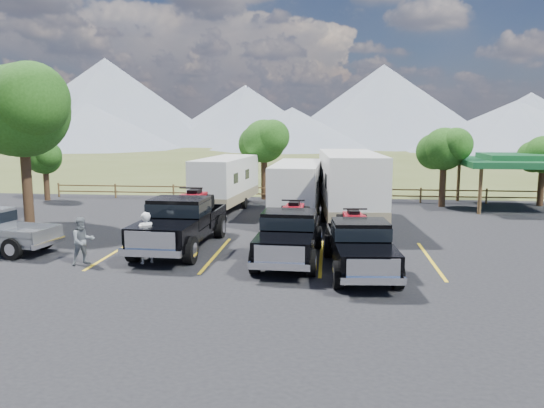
# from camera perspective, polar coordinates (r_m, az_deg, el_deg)

# --- Properties ---
(ground) EXTENTS (320.00, 320.00, 0.00)m
(ground) POSITION_cam_1_polar(r_m,az_deg,el_deg) (16.33, -2.06, -9.17)
(ground) COLOR #444F21
(ground) RESTS_ON ground
(asphalt_lot) EXTENTS (44.00, 34.00, 0.04)m
(asphalt_lot) POSITION_cam_1_polar(r_m,az_deg,el_deg) (19.18, -0.76, -6.38)
(asphalt_lot) COLOR black
(asphalt_lot) RESTS_ON ground
(stall_lines) EXTENTS (12.12, 5.50, 0.01)m
(stall_lines) POSITION_cam_1_polar(r_m,az_deg,el_deg) (20.13, -0.42, -5.58)
(stall_lines) COLOR gold
(stall_lines) RESTS_ON asphalt_lot
(tree_big_nw) EXTENTS (5.54, 5.18, 7.84)m
(tree_big_nw) POSITION_cam_1_polar(r_m,az_deg,el_deg) (28.55, -25.36, 9.05)
(tree_big_nw) COLOR #312113
(tree_big_nw) RESTS_ON ground
(tree_ne_a) EXTENTS (3.11, 2.92, 4.76)m
(tree_ne_a) POSITION_cam_1_polar(r_m,az_deg,el_deg) (33.12, 18.00, 5.63)
(tree_ne_a) COLOR #312113
(tree_ne_a) RESTS_ON ground
(tree_ne_b) EXTENTS (2.77, 2.59, 4.27)m
(tree_ne_b) POSITION_cam_1_polar(r_m,az_deg,el_deg) (35.79, 27.12, 4.73)
(tree_ne_b) COLOR #312113
(tree_ne_b) RESTS_ON ground
(tree_north) EXTENTS (3.46, 3.24, 5.25)m
(tree_north) POSITION_cam_1_polar(r_m,az_deg,el_deg) (34.68, -0.90, 6.75)
(tree_north) COLOR #312113
(tree_north) RESTS_ON ground
(tree_nw_small) EXTENTS (2.59, 2.43, 3.85)m
(tree_nw_small) POSITION_cam_1_polar(r_m,az_deg,el_deg) (37.26, -23.26, 4.56)
(tree_nw_small) COLOR #312113
(tree_nw_small) RESTS_ON ground
(rail_fence) EXTENTS (36.12, 0.12, 1.00)m
(rail_fence) POSITION_cam_1_polar(r_m,az_deg,el_deg) (34.17, 5.73, 1.24)
(rail_fence) COLOR brown
(rail_fence) RESTS_ON ground
(pavilion) EXTENTS (6.20, 6.20, 3.22)m
(pavilion) POSITION_cam_1_polar(r_m,az_deg,el_deg) (34.19, 24.58, 4.18)
(pavilion) COLOR brown
(pavilion) RESTS_ON ground
(mountain_range) EXTENTS (209.00, 71.00, 20.00)m
(mountain_range) POSITION_cam_1_polar(r_m,az_deg,el_deg) (121.79, 1.58, 10.03)
(mountain_range) COLOR slate
(mountain_range) RESTS_ON ground
(rig_left) EXTENTS (2.62, 6.96, 2.30)m
(rig_left) POSITION_cam_1_polar(r_m,az_deg,el_deg) (21.49, -9.69, -1.78)
(rig_left) COLOR black
(rig_left) RESTS_ON asphalt_lot
(rig_center) EXTENTS (2.31, 6.19, 2.05)m
(rig_center) POSITION_cam_1_polar(r_m,az_deg,el_deg) (19.45, 1.92, -3.12)
(rig_center) COLOR black
(rig_center) RESTS_ON asphalt_lot
(rig_right) EXTENTS (2.47, 6.03, 1.97)m
(rig_right) POSITION_cam_1_polar(r_m,az_deg,el_deg) (18.18, 9.34, -4.20)
(rig_right) COLOR black
(rig_right) RESTS_ON asphalt_lot
(trailer_left) EXTENTS (2.94, 8.66, 2.99)m
(trailer_left) POSITION_cam_1_polar(r_m,az_deg,el_deg) (30.99, -5.00, 2.36)
(trailer_left) COLOR silver
(trailer_left) RESTS_ON asphalt_lot
(trailer_center) EXTENTS (2.39, 8.57, 2.98)m
(trailer_center) POSITION_cam_1_polar(r_m,az_deg,el_deg) (26.96, 2.70, 1.42)
(trailer_center) COLOR silver
(trailer_center) RESTS_ON asphalt_lot
(trailer_right) EXTENTS (3.22, 10.20, 3.53)m
(trailer_right) POSITION_cam_1_polar(r_m,az_deg,el_deg) (26.50, 8.36, 1.84)
(trailer_right) COLOR silver
(trailer_right) RESTS_ON asphalt_lot
(person_a) EXTENTS (0.81, 0.78, 1.86)m
(person_a) POSITION_cam_1_polar(r_m,az_deg,el_deg) (19.41, -13.42, -3.55)
(person_a) COLOR white
(person_a) RESTS_ON asphalt_lot
(person_b) EXTENTS (1.04, 1.03, 1.70)m
(person_b) POSITION_cam_1_polar(r_m,az_deg,el_deg) (19.91, -19.69, -3.76)
(person_b) COLOR slate
(person_b) RESTS_ON asphalt_lot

